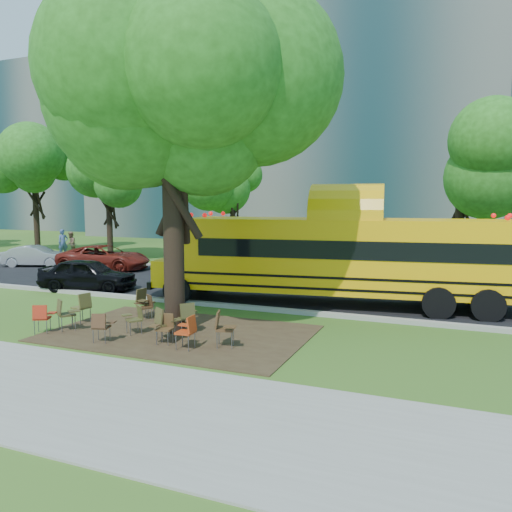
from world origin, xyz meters
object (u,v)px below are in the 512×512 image
at_px(chair_0, 42,316).
at_px(chair_10, 144,300).
at_px(chair_6, 188,329).
at_px(bg_car_red, 104,258).
at_px(chair_4, 164,321).
at_px(main_tree, 171,111).
at_px(chair_8, 83,304).
at_px(school_bus, 343,256).
at_px(pedestrian_b, 71,244).
at_px(pedestrian_a, 63,243).
at_px(chair_3, 135,317).
at_px(chair_5, 164,326).
at_px(chair_9, 146,305).
at_px(bg_car_silver, 36,256).
at_px(chair_1, 65,312).
at_px(black_car, 88,274).
at_px(chair_7, 223,326).
at_px(chair_2, 101,325).
at_px(chair_11, 187,315).

relative_size(chair_0, chair_10, 0.92).
xyz_separation_m(chair_6, bg_car_red, (-11.02, 10.50, 0.12)).
bearing_deg(chair_4, bg_car_red, 168.46).
height_order(main_tree, chair_8, main_tree).
xyz_separation_m(school_bus, chair_0, (-6.82, -6.73, -1.24)).
height_order(school_bus, pedestrian_b, school_bus).
height_order(pedestrian_a, pedestrian_b, pedestrian_a).
distance_m(chair_3, chair_5, 1.35).
relative_size(school_bus, pedestrian_b, 8.05).
bearing_deg(bg_car_red, chair_9, -145.69).
height_order(chair_4, chair_8, chair_8).
distance_m(chair_3, chair_10, 2.04).
xyz_separation_m(chair_6, pedestrian_a, (-17.66, 14.67, 0.35)).
distance_m(main_tree, bg_car_silver, 17.67).
xyz_separation_m(chair_1, pedestrian_a, (-13.61, 14.44, 0.32)).
relative_size(chair_3, bg_car_silver, 0.23).
bearing_deg(black_car, chair_3, -142.20).
bearing_deg(chair_6, chair_7, -59.29).
xyz_separation_m(chair_6, chair_7, (0.72, 0.48, 0.04)).
relative_size(chair_9, bg_car_silver, 0.22).
distance_m(chair_7, pedestrian_a, 23.23).
bearing_deg(bg_car_red, chair_1, -156.60).
distance_m(chair_2, black_car, 8.03).
distance_m(chair_9, pedestrian_b, 19.86).
bearing_deg(chair_11, bg_car_silver, 98.92).
distance_m(chair_7, chair_9, 3.88).
height_order(chair_6, chair_9, chair_6).
bearing_deg(chair_8, chair_7, -87.47).
bearing_deg(chair_2, main_tree, 38.19).
bearing_deg(chair_10, chair_8, -30.99).
relative_size(black_car, pedestrian_b, 2.47).
xyz_separation_m(chair_4, chair_5, (0.16, -0.23, -0.06)).
height_order(school_bus, chair_3, school_bus).
height_order(main_tree, chair_10, main_tree).
height_order(school_bus, chair_8, school_bus).
distance_m(chair_8, chair_10, 1.81).
xyz_separation_m(school_bus, chair_6, (-2.38, -6.53, -1.21)).
height_order(main_tree, chair_9, main_tree).
relative_size(chair_9, black_car, 0.20).
relative_size(chair_4, chair_5, 1.13).
bearing_deg(bg_car_red, bg_car_silver, 82.85).
xyz_separation_m(chair_7, chair_8, (-4.96, 0.68, -0.00)).
relative_size(chair_4, chair_7, 0.96).
relative_size(chair_6, chair_10, 0.97).
xyz_separation_m(chair_9, chair_11, (2.00, -0.98, 0.08)).
height_order(chair_3, bg_car_silver, bg_car_silver).
distance_m(chair_0, chair_11, 3.98).
bearing_deg(chair_4, chair_1, -142.61).
xyz_separation_m(chair_4, chair_9, (-1.79, 1.80, -0.08)).
bearing_deg(chair_9, pedestrian_b, -6.96).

